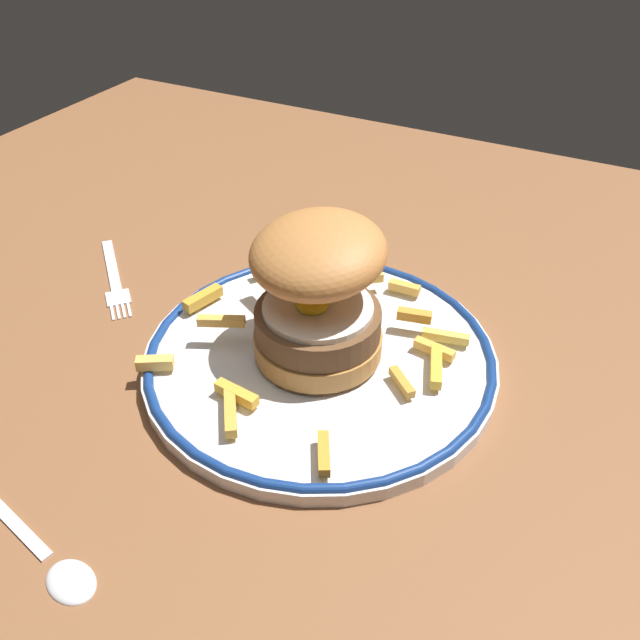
% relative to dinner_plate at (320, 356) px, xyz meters
% --- Properties ---
extents(ground_plane, '(1.35, 1.03, 0.04)m').
position_rel_dinner_plate_xyz_m(ground_plane, '(0.05, 0.01, -0.03)').
color(ground_plane, brown).
extents(dinner_plate, '(0.29, 0.29, 0.02)m').
position_rel_dinner_plate_xyz_m(dinner_plate, '(0.00, 0.00, 0.00)').
color(dinner_plate, silver).
rests_on(dinner_plate, ground_plane).
extents(burger, '(0.13, 0.13, 0.11)m').
position_rel_dinner_plate_xyz_m(burger, '(-0.00, 0.01, 0.06)').
color(burger, '#B67939').
rests_on(burger, dinner_plate).
extents(fries_pile, '(0.24, 0.25, 0.03)m').
position_rel_dinner_plate_xyz_m(fries_pile, '(-0.02, 0.02, 0.02)').
color(fries_pile, gold).
rests_on(fries_pile, dinner_plate).
extents(fork, '(0.11, 0.11, 0.00)m').
position_rel_dinner_plate_xyz_m(fork, '(-0.24, 0.02, -0.01)').
color(fork, silver).
rests_on(fork, ground_plane).
extents(spoon, '(0.13, 0.05, 0.01)m').
position_rel_dinner_plate_xyz_m(spoon, '(-0.06, -0.24, -0.00)').
color(spoon, silver).
rests_on(spoon, ground_plane).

